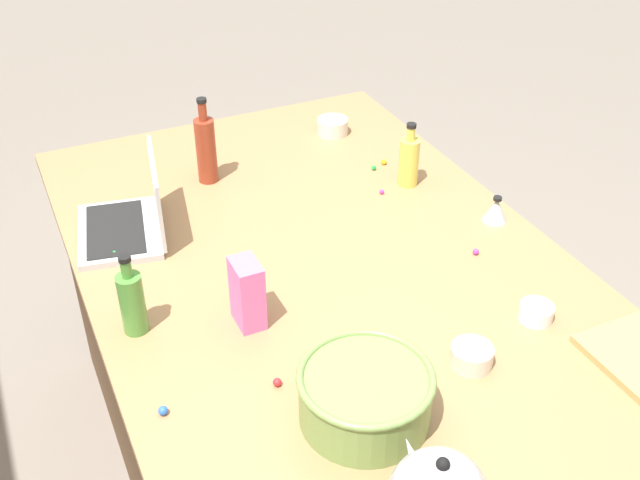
# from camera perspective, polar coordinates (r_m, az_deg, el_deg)

# --- Properties ---
(ground_plane) EXTENTS (12.00, 12.00, 0.00)m
(ground_plane) POSITION_cam_1_polar(r_m,az_deg,el_deg) (2.67, -0.00, -17.09)
(ground_plane) COLOR slate
(island_counter) EXTENTS (1.83, 1.22, 0.90)m
(island_counter) POSITION_cam_1_polar(r_m,az_deg,el_deg) (2.33, -0.00, -10.17)
(island_counter) COLOR #4C331E
(island_counter) RESTS_ON ground
(laptop) EXTENTS (0.35, 0.28, 0.22)m
(laptop) POSITION_cam_1_polar(r_m,az_deg,el_deg) (2.17, -13.81, 1.58)
(laptop) COLOR #B7B7BC
(laptop) RESTS_ON island_counter
(mixing_bowl_large) EXTENTS (0.28, 0.28, 0.12)m
(mixing_bowl_large) POSITION_cam_1_polar(r_m,az_deg,el_deg) (1.57, 3.37, -11.42)
(mixing_bowl_large) COLOR #72934C
(mixing_bowl_large) RESTS_ON island_counter
(bottle_oil) EXTENTS (0.06, 0.06, 0.20)m
(bottle_oil) POSITION_cam_1_polar(r_m,az_deg,el_deg) (2.34, 6.62, 5.88)
(bottle_oil) COLOR #DBC64C
(bottle_oil) RESTS_ON island_counter
(bottle_soy) EXTENTS (0.06, 0.06, 0.27)m
(bottle_soy) POSITION_cam_1_polar(r_m,az_deg,el_deg) (2.36, -8.47, 6.74)
(bottle_soy) COLOR maroon
(bottle_soy) RESTS_ON island_counter
(bottle_olive) EXTENTS (0.06, 0.06, 0.21)m
(bottle_olive) POSITION_cam_1_polar(r_m,az_deg,el_deg) (1.81, -13.79, -4.45)
(bottle_olive) COLOR #4C8C38
(bottle_olive) RESTS_ON island_counter
(ramekin_small) EXTENTS (0.08, 0.08, 0.04)m
(ramekin_small) POSITION_cam_1_polar(r_m,az_deg,el_deg) (1.89, 15.76, -5.20)
(ramekin_small) COLOR white
(ramekin_small) RESTS_ON island_counter
(ramekin_medium) EXTENTS (0.09, 0.09, 0.05)m
(ramekin_medium) POSITION_cam_1_polar(r_m,az_deg,el_deg) (1.74, 11.19, -8.45)
(ramekin_medium) COLOR beige
(ramekin_medium) RESTS_ON island_counter
(ramekin_wide) EXTENTS (0.11, 0.11, 0.05)m
(ramekin_wide) POSITION_cam_1_polar(r_m,az_deg,el_deg) (2.66, 0.94, 8.44)
(ramekin_wide) COLOR beige
(ramekin_wide) RESTS_ON island_counter
(kitchen_timer) EXTENTS (0.07, 0.07, 0.08)m
(kitchen_timer) POSITION_cam_1_polar(r_m,az_deg,el_deg) (2.22, 12.93, 2.22)
(kitchen_timer) COLOR #B2B2B7
(kitchen_timer) RESTS_ON island_counter
(candy_bag) EXTENTS (0.09, 0.06, 0.17)m
(candy_bag) POSITION_cam_1_polar(r_m,az_deg,el_deg) (1.78, -5.42, -3.97)
(candy_bag) COLOR pink
(candy_bag) RESTS_ON island_counter
(candy_0) EXTENTS (0.02, 0.02, 0.02)m
(candy_0) POSITION_cam_1_polar(r_m,az_deg,el_deg) (1.67, -3.19, -10.50)
(candy_0) COLOR red
(candy_0) RESTS_ON island_counter
(candy_1) EXTENTS (0.02, 0.02, 0.02)m
(candy_1) POSITION_cam_1_polar(r_m,az_deg,el_deg) (2.08, 11.50, -0.86)
(candy_1) COLOR #CC3399
(candy_1) RESTS_ON island_counter
(candy_2) EXTENTS (0.02, 0.02, 0.02)m
(candy_2) POSITION_cam_1_polar(r_m,az_deg,el_deg) (2.47, 4.77, 5.80)
(candy_2) COLOR yellow
(candy_2) RESTS_ON island_counter
(candy_3) EXTENTS (0.02, 0.02, 0.02)m
(candy_3) POSITION_cam_1_polar(r_m,az_deg,el_deg) (1.58, 6.70, -14.21)
(candy_3) COLOR blue
(candy_3) RESTS_ON island_counter
(candy_4) EXTENTS (0.01, 0.01, 0.01)m
(candy_4) POSITION_cam_1_polar(r_m,az_deg,el_deg) (2.44, 4.02, 5.37)
(candy_4) COLOR green
(candy_4) RESTS_ON island_counter
(candy_5) EXTENTS (0.02, 0.02, 0.02)m
(candy_5) POSITION_cam_1_polar(r_m,az_deg,el_deg) (2.10, -15.00, -1.06)
(candy_5) COLOR green
(candy_5) RESTS_ON island_counter
(candy_6) EXTENTS (0.02, 0.02, 0.02)m
(candy_6) POSITION_cam_1_polar(r_m,az_deg,el_deg) (1.64, -11.58, -12.31)
(candy_6) COLOR blue
(candy_6) RESTS_ON island_counter
(candy_7) EXTENTS (0.01, 0.01, 0.01)m
(candy_7) POSITION_cam_1_polar(r_m,az_deg,el_deg) (2.31, 4.61, 3.59)
(candy_7) COLOR #CC3399
(candy_7) RESTS_ON island_counter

